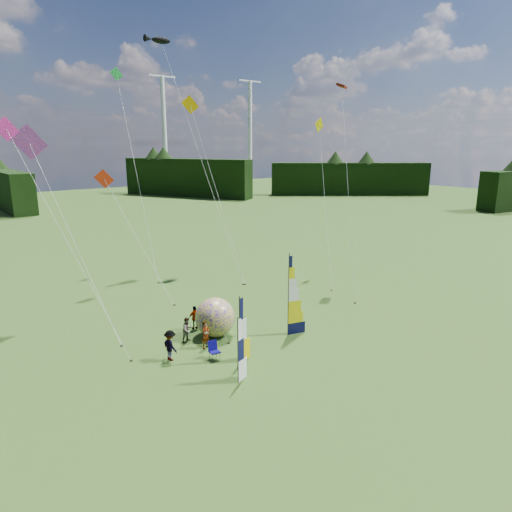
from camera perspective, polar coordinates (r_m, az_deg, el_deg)
ground at (r=27.71m, az=6.98°, el=-12.37°), size 220.00×220.00×0.00m
treeline_ring at (r=26.19m, az=7.24°, el=-4.50°), size 210.00×210.00×8.00m
turbine_left at (r=142.58m, az=-0.76°, el=15.03°), size 8.00×1.20×30.00m
turbine_right at (r=134.80m, az=-11.37°, el=14.84°), size 8.00×1.20×30.00m
feather_banner_main at (r=29.45m, az=4.07°, el=-5.05°), size 1.41×0.50×5.34m
side_banner_left at (r=26.03m, az=-2.06°, el=-9.38°), size 1.07×0.27×3.87m
side_banner_far at (r=24.00m, az=-2.26°, el=-11.92°), size 1.01×0.45×3.54m
bol_inflatable at (r=29.86m, az=-5.16°, el=-7.64°), size 3.21×3.21×2.56m
spectator_a at (r=28.39m, az=-6.34°, el=-9.74°), size 0.74×0.62×1.74m
spectator_b at (r=29.46m, az=-8.57°, el=-9.08°), size 0.82×0.49×1.58m
spectator_c at (r=27.19m, az=-10.67°, el=-10.93°), size 0.52×1.21×1.82m
spectator_d at (r=31.24m, az=-7.62°, el=-7.64°), size 1.00×0.53×1.63m
camp_chair at (r=27.09m, az=-5.22°, el=-11.70°), size 0.69×0.69×1.08m
kite_whale at (r=43.80m, az=-7.02°, el=13.08°), size 8.06×15.33×23.32m
kite_rainbow_delta at (r=31.53m, az=-22.03°, el=3.63°), size 6.95×13.10×14.29m
kite_parafoil at (r=38.39m, az=11.50°, el=9.26°), size 10.40×11.39×18.58m
small_kite_red at (r=37.64m, az=-14.59°, el=2.96°), size 5.79×10.91×10.72m
small_kite_orange at (r=42.63m, az=-4.97°, el=9.03°), size 6.06×12.29×17.25m
small_kite_yellow at (r=41.77m, az=8.66°, el=7.33°), size 8.59×10.04×15.09m
small_kite_pink at (r=27.91m, az=-22.38°, el=2.25°), size 7.58×9.54×14.17m
small_kite_green at (r=44.97m, az=-14.75°, el=10.58°), size 4.44×12.17×19.91m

